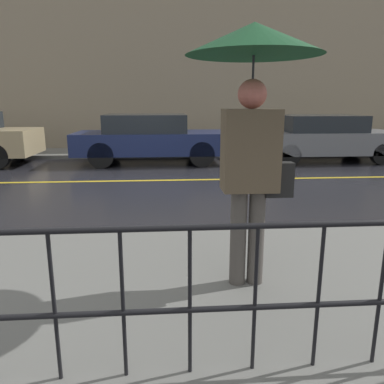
{
  "coord_description": "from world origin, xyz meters",
  "views": [
    {
      "loc": [
        0.25,
        -8.41,
        1.72
      ],
      "look_at": [
        0.66,
        -3.08,
        0.45
      ],
      "focal_mm": 35.0,
      "sensor_mm": 36.0,
      "label": 1
    }
  ],
  "objects": [
    {
      "name": "pedestrian",
      "position": [
        0.99,
        -5.3,
        1.87
      ],
      "size": [
        1.1,
        1.1,
        2.22
      ],
      "rotation": [
        0.0,
        0.0,
        3.14
      ],
      "color": "#4C4742",
      "rests_on": "sidewalk_near"
    },
    {
      "name": "railing_foreground",
      "position": [
        -0.0,
        -6.43,
        0.71
      ],
      "size": [
        12.0,
        0.04,
        0.94
      ],
      "color": "black",
      "rests_on": "sidewalk_near"
    },
    {
      "name": "ground_plane",
      "position": [
        0.0,
        0.0,
        0.0
      ],
      "size": [
        80.0,
        80.0,
        0.0
      ],
      "primitive_type": "plane",
      "color": "black"
    },
    {
      "name": "building_storefront",
      "position": [
        0.0,
        5.81,
        3.18
      ],
      "size": [
        28.0,
        0.3,
        6.35
      ],
      "color": "gray",
      "rests_on": "ground_plane"
    },
    {
      "name": "sidewalk_far",
      "position": [
        0.0,
        4.63,
        0.06
      ],
      "size": [
        28.0,
        2.05,
        0.12
      ],
      "color": "slate",
      "rests_on": "ground_plane"
    },
    {
      "name": "sidewalk_near",
      "position": [
        0.0,
        -5.15,
        0.06
      ],
      "size": [
        28.0,
        3.07,
        0.12
      ],
      "color": "slate",
      "rests_on": "ground_plane"
    },
    {
      "name": "lane_marking",
      "position": [
        0.0,
        0.0,
        0.0
      ],
      "size": [
        25.2,
        0.12,
        0.01
      ],
      "color": "gold",
      "rests_on": "ground_plane"
    },
    {
      "name": "car_navy",
      "position": [
        -0.11,
        2.65,
        0.73
      ],
      "size": [
        4.42,
        1.91,
        1.41
      ],
      "color": "#19234C",
      "rests_on": "ground_plane"
    },
    {
      "name": "car_grey",
      "position": [
        5.09,
        2.65,
        0.71
      ],
      "size": [
        4.35,
        1.9,
        1.37
      ],
      "color": "slate",
      "rests_on": "ground_plane"
    }
  ]
}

